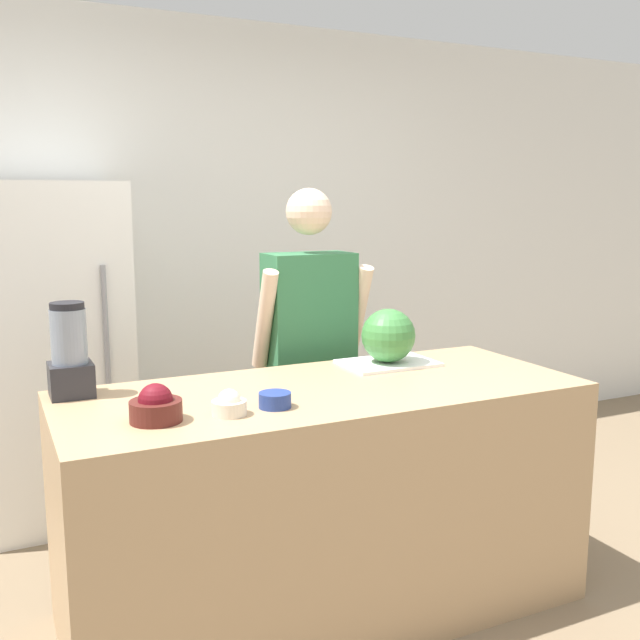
{
  "coord_description": "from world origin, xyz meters",
  "views": [
    {
      "loc": [
        -1.13,
        -1.94,
        1.58
      ],
      "look_at": [
        0.0,
        0.44,
        1.14
      ],
      "focal_mm": 40.0,
      "sensor_mm": 36.0,
      "label": 1
    }
  ],
  "objects_px": {
    "refrigerator": "(52,354)",
    "bowl_small_blue": "(275,400)",
    "bowl_cream": "(229,405)",
    "bowl_cherries": "(156,407)",
    "person": "(309,360)",
    "watermelon": "(388,336)",
    "blender": "(70,354)"
  },
  "relations": [
    {
      "from": "refrigerator",
      "to": "bowl_cream",
      "type": "xyz_separation_m",
      "value": [
        0.42,
        -1.53,
        0.09
      ]
    },
    {
      "from": "blender",
      "to": "bowl_cherries",
      "type": "bearing_deg",
      "value": -64.38
    },
    {
      "from": "watermelon",
      "to": "blender",
      "type": "distance_m",
      "value": 1.27
    },
    {
      "from": "watermelon",
      "to": "bowl_cherries",
      "type": "distance_m",
      "value": 1.13
    },
    {
      "from": "refrigerator",
      "to": "blender",
      "type": "bearing_deg",
      "value": -91.18
    },
    {
      "from": "refrigerator",
      "to": "watermelon",
      "type": "xyz_separation_m",
      "value": [
        1.25,
        -1.14,
        0.18
      ]
    },
    {
      "from": "bowl_cherries",
      "to": "blender",
      "type": "relative_size",
      "value": 0.49
    },
    {
      "from": "refrigerator",
      "to": "bowl_small_blue",
      "type": "xyz_separation_m",
      "value": [
        0.58,
        -1.52,
        0.08
      ]
    },
    {
      "from": "refrigerator",
      "to": "blender",
      "type": "distance_m",
      "value": 1.09
    },
    {
      "from": "bowl_cream",
      "to": "bowl_cherries",
      "type": "bearing_deg",
      "value": 172.06
    },
    {
      "from": "bowl_cherries",
      "to": "watermelon",
      "type": "bearing_deg",
      "value": 18.7
    },
    {
      "from": "refrigerator",
      "to": "watermelon",
      "type": "distance_m",
      "value": 1.7
    },
    {
      "from": "person",
      "to": "bowl_cream",
      "type": "xyz_separation_m",
      "value": [
        -0.67,
        -0.84,
        0.08
      ]
    },
    {
      "from": "person",
      "to": "bowl_small_blue",
      "type": "bearing_deg",
      "value": -121.48
    },
    {
      "from": "person",
      "to": "refrigerator",
      "type": "bearing_deg",
      "value": 147.35
    },
    {
      "from": "blender",
      "to": "refrigerator",
      "type": "bearing_deg",
      "value": 88.82
    },
    {
      "from": "bowl_cherries",
      "to": "blender",
      "type": "height_order",
      "value": "blender"
    },
    {
      "from": "watermelon",
      "to": "bowl_cream",
      "type": "bearing_deg",
      "value": -154.77
    },
    {
      "from": "blender",
      "to": "bowl_small_blue",
      "type": "bearing_deg",
      "value": -36.49
    },
    {
      "from": "watermelon",
      "to": "blender",
      "type": "bearing_deg",
      "value": 176.92
    },
    {
      "from": "person",
      "to": "bowl_small_blue",
      "type": "xyz_separation_m",
      "value": [
        -0.5,
        -0.82,
        0.08
      ]
    },
    {
      "from": "refrigerator",
      "to": "bowl_cherries",
      "type": "bearing_deg",
      "value": -83.0
    },
    {
      "from": "watermelon",
      "to": "bowl_cream",
      "type": "xyz_separation_m",
      "value": [
        -0.83,
        -0.39,
        -0.09
      ]
    },
    {
      "from": "bowl_small_blue",
      "to": "blender",
      "type": "xyz_separation_m",
      "value": [
        -0.6,
        0.45,
        0.13
      ]
    },
    {
      "from": "bowl_cream",
      "to": "blender",
      "type": "xyz_separation_m",
      "value": [
        -0.44,
        0.46,
        0.12
      ]
    },
    {
      "from": "person",
      "to": "blender",
      "type": "relative_size",
      "value": 4.84
    },
    {
      "from": "refrigerator",
      "to": "person",
      "type": "distance_m",
      "value": 1.29
    },
    {
      "from": "watermelon",
      "to": "refrigerator",
      "type": "bearing_deg",
      "value": 137.68
    },
    {
      "from": "bowl_cherries",
      "to": "bowl_cream",
      "type": "xyz_separation_m",
      "value": [
        0.23,
        -0.03,
        -0.01
      ]
    },
    {
      "from": "person",
      "to": "watermelon",
      "type": "height_order",
      "value": "person"
    },
    {
      "from": "refrigerator",
      "to": "bowl_cherries",
      "type": "relative_size",
      "value": 10.06
    },
    {
      "from": "bowl_cherries",
      "to": "bowl_cream",
      "type": "relative_size",
      "value": 1.45
    }
  ]
}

